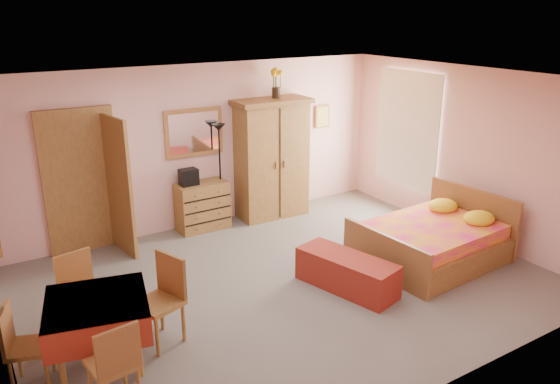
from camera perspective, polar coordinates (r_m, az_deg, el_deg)
floor at (r=7.20m, az=0.60°, el=-9.50°), size 6.50×6.50×0.00m
ceiling at (r=6.39m, az=0.68°, el=11.50°), size 6.50×6.50×0.00m
wall_back at (r=8.80m, az=-8.20°, el=4.72°), size 6.50×0.10×2.60m
wall_front at (r=4.92m, az=16.68°, el=-7.45°), size 6.50×0.10×2.60m
wall_right at (r=8.80m, az=18.81°, el=3.89°), size 0.10×5.00×2.60m
doorway at (r=8.30m, az=-20.06°, el=0.91°), size 1.06×0.12×2.15m
window at (r=9.51m, az=13.20°, el=6.39°), size 0.08×1.40×1.95m
picture_back at (r=9.88m, az=4.44°, el=7.87°), size 0.30×0.04×0.40m
chest_of_drawers at (r=8.82m, az=-8.08°, el=-1.46°), size 0.83×0.42×0.78m
wall_mirror at (r=8.68m, az=-9.00°, el=6.17°), size 0.96×0.07×0.75m
stereo at (r=8.59m, az=-9.53°, el=1.55°), size 0.28×0.21×0.26m
floor_lamp at (r=8.84m, az=-6.26°, el=1.74°), size 0.22×0.22×1.67m
wardrobe at (r=9.14m, az=-0.90°, el=3.50°), size 1.30×0.69×2.00m
sunflower_vase at (r=8.97m, az=-0.41°, el=11.32°), size 0.20×0.20×0.48m
bed at (r=7.90m, az=15.51°, el=-3.98°), size 2.02×1.63×0.89m
bench at (r=7.03m, az=7.00°, el=-8.35°), size 0.81×1.40×0.44m
dining_table at (r=5.86m, az=-18.33°, el=-13.69°), size 1.16×1.16×0.70m
chair_south at (r=5.24m, az=-17.12°, el=-16.70°), size 0.44×0.44×0.87m
chair_north at (r=6.37m, az=-19.83°, el=-10.11°), size 0.48×0.48×0.90m
chair_west at (r=5.76m, az=-24.72°, el=-14.43°), size 0.48×0.48×0.83m
chair_east at (r=5.95m, az=-12.64°, el=-11.19°), size 0.56×0.56×0.96m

